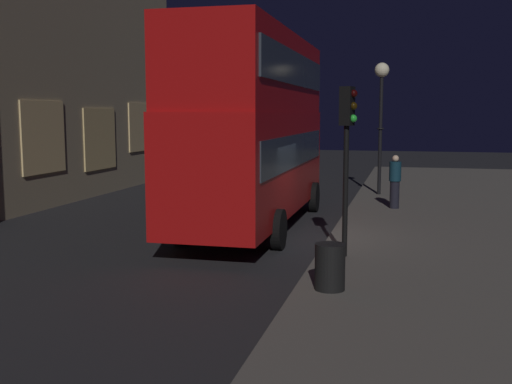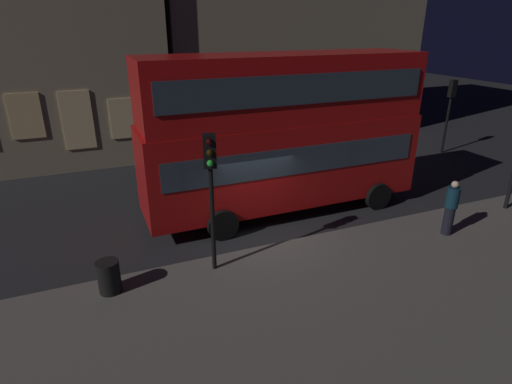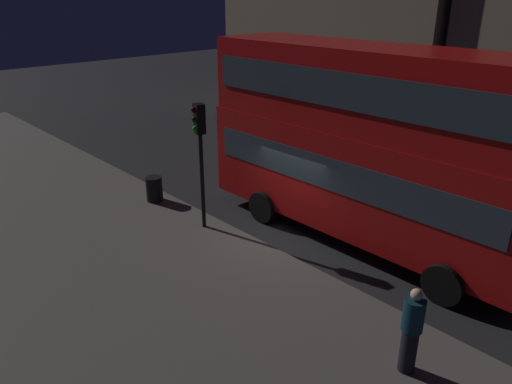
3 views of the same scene
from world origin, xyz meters
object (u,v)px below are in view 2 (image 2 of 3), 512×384
(pedestrian, at_px, (451,207))
(litter_bin, at_px, (109,277))
(traffic_light_near_kerb, at_px, (211,175))
(traffic_light_far_side, at_px, (450,101))
(double_decker_bus, at_px, (283,128))

(pedestrian, distance_m, litter_bin, 10.27)
(traffic_light_near_kerb, xyz_separation_m, litter_bin, (-2.74, 0.00, -2.30))
(traffic_light_far_side, bearing_deg, double_decker_bus, 16.99)
(traffic_light_near_kerb, bearing_deg, litter_bin, -165.27)
(double_decker_bus, bearing_deg, traffic_light_far_side, 16.51)
(double_decker_bus, height_order, traffic_light_near_kerb, double_decker_bus)
(pedestrian, bearing_deg, litter_bin, 146.15)
(double_decker_bus, xyz_separation_m, traffic_light_near_kerb, (-3.49, -3.01, -0.23))
(double_decker_bus, relative_size, traffic_light_near_kerb, 2.62)
(litter_bin, bearing_deg, double_decker_bus, 25.77)
(double_decker_bus, distance_m, traffic_light_far_side, 11.61)
(double_decker_bus, relative_size, litter_bin, 11.64)
(double_decker_bus, bearing_deg, traffic_light_near_kerb, -139.63)
(double_decker_bus, height_order, traffic_light_far_side, double_decker_bus)
(traffic_light_near_kerb, distance_m, traffic_light_far_side, 15.93)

